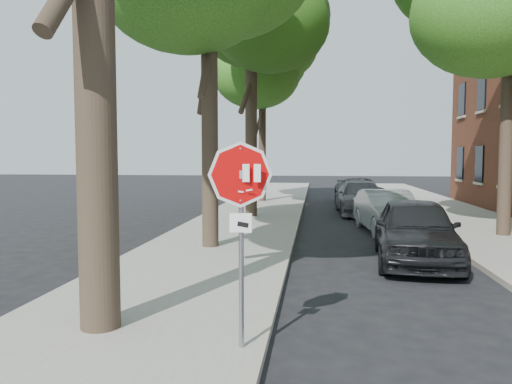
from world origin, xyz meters
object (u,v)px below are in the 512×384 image
at_px(stop_sign, 241,204).
at_px(car_d, 360,191).
at_px(car_c, 360,198).
at_px(car_a, 415,230).
at_px(car_b, 387,211).
at_px(tree_right, 509,2).
at_px(tree_mid_b, 251,20).
at_px(tree_far, 262,70).

bearing_deg(stop_sign, car_d, 81.27).
distance_m(stop_sign, car_c, 16.55).
bearing_deg(car_d, car_c, -98.87).
bearing_deg(car_a, car_b, 95.10).
bearing_deg(tree_right, car_b, 168.00).
bearing_deg(car_b, stop_sign, -113.40).
bearing_deg(car_d, tree_right, -77.73).
bearing_deg(stop_sign, tree_mid_b, 96.95).
bearing_deg(car_b, tree_right, -18.49).
height_order(tree_right, car_b, tree_right).
relative_size(tree_far, car_b, 2.17).
xyz_separation_m(tree_far, car_c, (4.90, -4.89, -6.49)).
height_order(car_c, car_d, car_c).
relative_size(tree_far, car_d, 1.90).
bearing_deg(tree_far, tree_right, -51.66).
bearing_deg(car_d, car_b, -94.28).
xyz_separation_m(tree_far, car_d, (5.32, 0.36, -6.53)).
bearing_deg(car_d, car_a, -94.28).
bearing_deg(car_d, stop_sign, -103.01).
bearing_deg(tree_right, car_a, -129.97).
xyz_separation_m(stop_sign, car_a, (3.30, 6.11, -1.17)).
relative_size(tree_right, car_d, 1.90).
height_order(car_a, car_c, car_a).
bearing_deg(tree_mid_b, car_b, -33.25).
xyz_separation_m(tree_right, car_c, (-3.80, 6.11, -6.49)).
relative_size(tree_mid_b, tree_right, 1.11).
height_order(tree_far, car_d, tree_far).
relative_size(car_a, car_c, 0.92).
bearing_deg(tree_far, car_c, -44.92).
height_order(stop_sign, tree_right, tree_right).
relative_size(stop_sign, car_b, 0.61).
bearing_deg(tree_right, tree_far, 128.34).
distance_m(tree_right, car_b, 7.36).
height_order(car_a, car_d, car_a).
bearing_deg(car_b, car_d, 83.51).
height_order(tree_mid_b, tree_right, tree_mid_b).
distance_m(tree_right, car_d, 13.53).
bearing_deg(tree_mid_b, stop_sign, -83.05).
relative_size(car_a, car_b, 1.07).
distance_m(car_b, car_d, 10.65).
xyz_separation_m(tree_far, car_b, (5.32, -10.28, -6.50)).
distance_m(tree_mid_b, car_d, 11.52).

